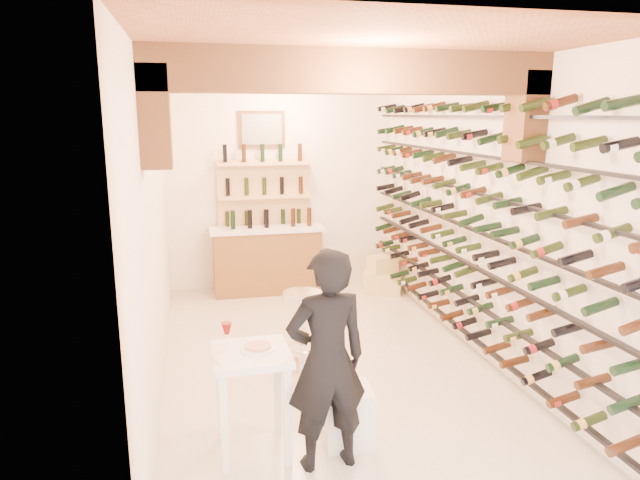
# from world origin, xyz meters

# --- Properties ---
(ground) EXTENTS (6.00, 6.00, 0.00)m
(ground) POSITION_xyz_m (0.00, 0.00, 0.00)
(ground) COLOR beige
(ground) RESTS_ON ground
(room_shell) EXTENTS (3.52, 6.02, 3.21)m
(room_shell) POSITION_xyz_m (0.00, -0.26, 2.25)
(room_shell) COLOR white
(room_shell) RESTS_ON ground
(wine_rack) EXTENTS (0.32, 5.70, 2.56)m
(wine_rack) POSITION_xyz_m (1.53, 0.00, 1.55)
(wine_rack) COLOR black
(wine_rack) RESTS_ON ground
(back_counter) EXTENTS (1.70, 0.62, 1.29)m
(back_counter) POSITION_xyz_m (-0.30, 2.65, 0.53)
(back_counter) COLOR brown
(back_counter) RESTS_ON ground
(back_shelving) EXTENTS (1.40, 0.31, 2.73)m
(back_shelving) POSITION_xyz_m (-0.30, 2.89, 1.17)
(back_shelving) COLOR #DEB67D
(back_shelving) RESTS_ON ground
(tasting_table) EXTENTS (0.61, 0.61, 1.05)m
(tasting_table) POSITION_xyz_m (-0.98, -1.60, 0.71)
(tasting_table) COLOR white
(tasting_table) RESTS_ON ground
(white_stool) EXTENTS (0.41, 0.41, 0.48)m
(white_stool) POSITION_xyz_m (-0.20, -1.63, 0.24)
(white_stool) COLOR white
(white_stool) RESTS_ON ground
(person) EXTENTS (0.67, 0.48, 1.74)m
(person) POSITION_xyz_m (-0.44, -1.90, 0.87)
(person) COLOR black
(person) RESTS_ON ground
(chrome_barstool) EXTENTS (0.44, 0.44, 0.85)m
(chrome_barstool) POSITION_xyz_m (-0.29, -0.16, 0.49)
(chrome_barstool) COLOR silver
(chrome_barstool) RESTS_ON ground
(crate_lower) EXTENTS (0.66, 0.56, 0.34)m
(crate_lower) POSITION_xyz_m (1.40, 2.20, 0.17)
(crate_lower) COLOR #E5CB7D
(crate_lower) RESTS_ON ground
(crate_upper) EXTENTS (0.46, 0.37, 0.24)m
(crate_upper) POSITION_xyz_m (1.40, 2.20, 0.46)
(crate_upper) COLOR #E5CB7D
(crate_upper) RESTS_ON crate_lower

